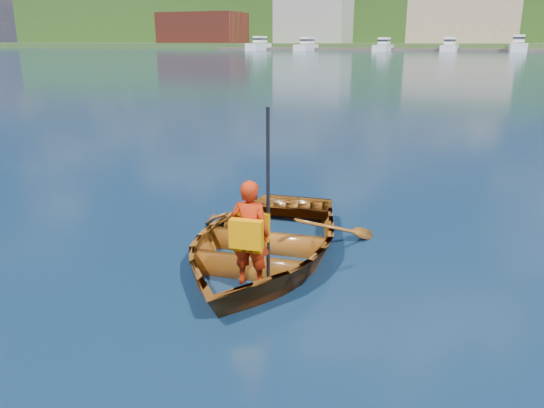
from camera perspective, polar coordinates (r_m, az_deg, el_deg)
The scene contains 8 objects.
ground at distance 6.86m, azimuth 3.87°, elevation -4.77°, with size 600.00×600.00×0.00m.
rowboat at distance 6.45m, azimuth -1.06°, elevation -4.13°, with size 2.82×3.74×0.73m.
child_paddler at distance 5.44m, azimuth -2.36°, elevation -3.11°, with size 0.43×0.37×1.84m.
shoreline at distance 242.83m, azimuth 21.78°, elevation 17.78°, with size 400.00×140.00×22.00m.
dock at distance 154.15m, azimuth 23.41°, elevation 14.96°, with size 160.04×6.16×0.80m.
waterfront_buildings at distance 171.44m, azimuth 18.88°, elevation 17.97°, with size 202.00×16.00×14.00m.
marina_yachts at distance 149.44m, azimuth 21.15°, elevation 15.54°, with size 140.28×13.68×4.38m.
hillside_trees at distance 235.17m, azimuth 14.05°, elevation 19.83°, with size 304.45×76.44×25.01m.
Camera 1 is at (1.86, -6.09, 2.55)m, focal length 35.00 mm.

